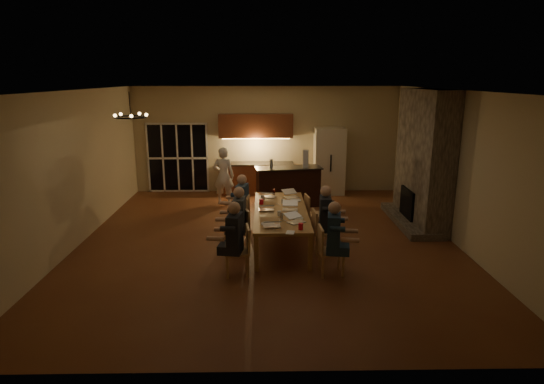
{
  "coord_description": "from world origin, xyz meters",
  "views": [
    {
      "loc": [
        -0.08,
        -9.29,
        3.46
      ],
      "look_at": [
        0.1,
        0.3,
        1.02
      ],
      "focal_mm": 30.0,
      "sensor_mm": 36.0,
      "label": 1
    }
  ],
  "objects_px": {
    "bar_island": "(288,187)",
    "chandelier": "(131,117)",
    "laptop_a": "(272,221)",
    "can_cola": "(274,192)",
    "person_right_near": "(333,240)",
    "can_silver": "(282,216)",
    "chair_left_far": "(239,216)",
    "person_left_near": "(235,240)",
    "redcup_mid": "(261,202)",
    "chair_right_near": "(331,251)",
    "person_left_mid": "(239,221)",
    "person_left_far": "(242,205)",
    "chair_right_far": "(315,214)",
    "mug_front": "(279,213)",
    "redcup_near": "(301,226)",
    "laptop_d": "(290,205)",
    "mug_mid": "(283,201)",
    "person_right_mid": "(325,219)",
    "laptop_b": "(296,217)",
    "plate_near": "(298,218)",
    "plate_left": "(268,224)",
    "standing_person": "(224,176)",
    "plate_far": "(296,200)",
    "bar_bottle": "(271,164)",
    "laptop_e": "(268,192)",
    "bar_blender": "(306,159)",
    "chair_right_mid": "(324,232)",
    "chair_left_near": "(237,251)",
    "dining_table": "(280,227)",
    "mug_back": "(263,197)",
    "laptop_c": "(266,205)",
    "laptop_f": "(291,193)"
  },
  "relations": [
    {
      "from": "plate_left",
      "to": "plate_far",
      "type": "xyz_separation_m",
      "value": [
        0.65,
        1.67,
        0.0
      ]
    },
    {
      "from": "chair_right_mid",
      "to": "can_silver",
      "type": "xyz_separation_m",
      "value": [
        -0.86,
        -0.09,
        0.37
      ]
    },
    {
      "from": "dining_table",
      "to": "mug_back",
      "type": "xyz_separation_m",
      "value": [
        -0.38,
        0.84,
        0.43
      ]
    },
    {
      "from": "standing_person",
      "to": "person_right_near",
      "type": "bearing_deg",
      "value": 124.29
    },
    {
      "from": "chair_left_far",
      "to": "can_silver",
      "type": "height_order",
      "value": "chair_left_far"
    },
    {
      "from": "bar_bottle",
      "to": "person_right_mid",
      "type": "bearing_deg",
      "value": -72.97
    },
    {
      "from": "person_left_far",
      "to": "redcup_mid",
      "type": "relative_size",
      "value": 11.5
    },
    {
      "from": "chair_left_near",
      "to": "standing_person",
      "type": "relative_size",
      "value": 0.56
    },
    {
      "from": "chair_right_mid",
      "to": "standing_person",
      "type": "height_order",
      "value": "standing_person"
    },
    {
      "from": "person_right_mid",
      "to": "mug_mid",
      "type": "xyz_separation_m",
      "value": [
        -0.8,
        0.96,
        0.11
      ]
    },
    {
      "from": "chair_left_far",
      "to": "person_left_near",
      "type": "height_order",
      "value": "person_left_near"
    },
    {
      "from": "laptop_d",
      "to": "mug_mid",
      "type": "height_order",
      "value": "laptop_d"
    },
    {
      "from": "can_cola",
      "to": "plate_near",
      "type": "height_order",
      "value": "can_cola"
    },
    {
      "from": "bar_island",
      "to": "laptop_d",
      "type": "xyz_separation_m",
      "value": [
        -0.12,
        -2.97,
        0.32
      ]
    },
    {
      "from": "person_left_mid",
      "to": "can_silver",
      "type": "xyz_separation_m",
      "value": [
        0.84,
        -0.09,
        0.12
      ]
    },
    {
      "from": "chair_right_near",
      "to": "redcup_near",
      "type": "xyz_separation_m",
      "value": [
        -0.53,
        0.28,
        0.37
      ]
    },
    {
      "from": "chair_right_near",
      "to": "person_right_near",
      "type": "distance_m",
      "value": 0.26
    },
    {
      "from": "chair_left_far",
      "to": "mug_front",
      "type": "distance_m",
      "value": 1.36
    },
    {
      "from": "chair_right_near",
      "to": "mug_mid",
      "type": "distance_m",
      "value": 2.22
    },
    {
      "from": "laptop_b",
      "to": "laptop_e",
      "type": "xyz_separation_m",
      "value": [
        -0.51,
        1.93,
        0.0
      ]
    },
    {
      "from": "mug_front",
      "to": "redcup_mid",
      "type": "relative_size",
      "value": 0.83
    },
    {
      "from": "redcup_near",
      "to": "bar_bottle",
      "type": "height_order",
      "value": "bar_bottle"
    },
    {
      "from": "laptop_d",
      "to": "plate_near",
      "type": "height_order",
      "value": "laptop_d"
    },
    {
      "from": "bar_island",
      "to": "person_right_near",
      "type": "relative_size",
      "value": 1.3
    },
    {
      "from": "bar_island",
      "to": "chandelier",
      "type": "bearing_deg",
      "value": -138.36
    },
    {
      "from": "laptop_a",
      "to": "bar_bottle",
      "type": "bearing_deg",
      "value": -95.76
    },
    {
      "from": "chandelier",
      "to": "chair_left_near",
      "type": "bearing_deg",
      "value": -22.16
    },
    {
      "from": "chair_right_near",
      "to": "dining_table",
      "type": "bearing_deg",
      "value": 25.86
    },
    {
      "from": "laptop_a",
      "to": "laptop_b",
      "type": "distance_m",
      "value": 0.52
    },
    {
      "from": "chair_right_near",
      "to": "person_left_mid",
      "type": "bearing_deg",
      "value": 55.82
    },
    {
      "from": "bar_island",
      "to": "plate_far",
      "type": "height_order",
      "value": "bar_island"
    },
    {
      "from": "bar_island",
      "to": "chair_right_mid",
      "type": "height_order",
      "value": "bar_island"
    },
    {
      "from": "chair_right_far",
      "to": "person_left_far",
      "type": "height_order",
      "value": "person_left_far"
    },
    {
      "from": "plate_near",
      "to": "laptop_c",
      "type": "bearing_deg",
      "value": 134.81
    },
    {
      "from": "chair_right_far",
      "to": "mug_front",
      "type": "relative_size",
      "value": 8.9
    },
    {
      "from": "chair_left_far",
      "to": "mug_mid",
      "type": "bearing_deg",
      "value": 90.36
    },
    {
      "from": "person_right_near",
      "to": "can_silver",
      "type": "bearing_deg",
      "value": 49.32
    },
    {
      "from": "person_right_near",
      "to": "standing_person",
      "type": "height_order",
      "value": "standing_person"
    },
    {
      "from": "laptop_b",
      "to": "plate_near",
      "type": "relative_size",
      "value": 1.41
    },
    {
      "from": "chair_left_far",
      "to": "plate_left",
      "type": "bearing_deg",
      "value": 27.08
    },
    {
      "from": "mug_front",
      "to": "redcup_near",
      "type": "height_order",
      "value": "redcup_near"
    },
    {
      "from": "chair_right_near",
      "to": "mug_front",
      "type": "height_order",
      "value": "chair_right_near"
    },
    {
      "from": "laptop_a",
      "to": "can_cola",
      "type": "height_order",
      "value": "laptop_a"
    },
    {
      "from": "person_left_far",
      "to": "chandelier",
      "type": "distance_m",
      "value": 3.14
    },
    {
      "from": "chandelier",
      "to": "redcup_mid",
      "type": "height_order",
      "value": "chandelier"
    },
    {
      "from": "person_right_near",
      "to": "redcup_near",
      "type": "xyz_separation_m",
      "value": [
        -0.55,
        0.37,
        0.12
      ]
    },
    {
      "from": "chair_right_far",
      "to": "bar_blender",
      "type": "bearing_deg",
      "value": -7.27
    },
    {
      "from": "chair_right_near",
      "to": "laptop_f",
      "type": "height_order",
      "value": "laptop_f"
    },
    {
      "from": "person_right_near",
      "to": "standing_person",
      "type": "xyz_separation_m",
      "value": [
        -2.33,
        4.82,
        0.11
      ]
    },
    {
      "from": "bar_island",
      "to": "person_left_far",
      "type": "xyz_separation_m",
      "value": [
        -1.15,
        -2.34,
        0.15
      ]
    }
  ]
}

